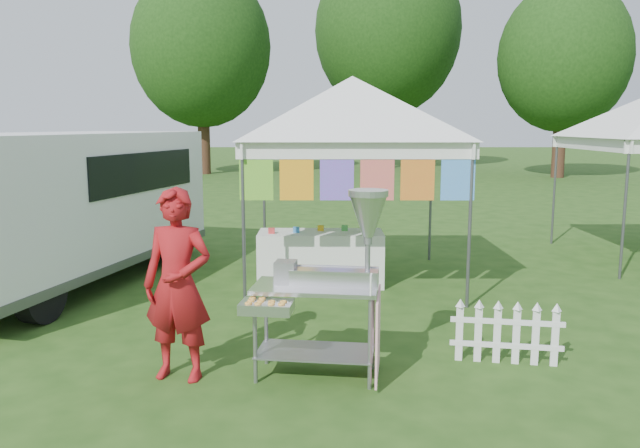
{
  "coord_description": "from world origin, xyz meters",
  "views": [
    {
      "loc": [
        -0.44,
        -5.63,
        2.31
      ],
      "look_at": [
        -0.46,
        1.96,
        1.1
      ],
      "focal_mm": 35.0,
      "sensor_mm": 36.0,
      "label": 1
    }
  ],
  "objects": [
    {
      "name": "ground",
      "position": [
        0.0,
        0.0,
        0.0
      ],
      "size": [
        120.0,
        120.0,
        0.0
      ],
      "primitive_type": "plane",
      "color": "#234714",
      "rests_on": "ground"
    },
    {
      "name": "canopy_main",
      "position": [
        0.0,
        3.49,
        2.99
      ],
      "size": [
        4.24,
        4.24,
        3.45
      ],
      "color": "#59595E",
      "rests_on": "ground"
    },
    {
      "name": "tree_left",
      "position": [
        -6.0,
        24.0,
        5.83
      ],
      "size": [
        6.4,
        6.4,
        9.53
      ],
      "color": "#322112",
      "rests_on": "ground"
    },
    {
      "name": "tree_mid",
      "position": [
        3.0,
        28.0,
        7.14
      ],
      "size": [
        7.6,
        7.6,
        11.52
      ],
      "color": "#322112",
      "rests_on": "ground"
    },
    {
      "name": "tree_right",
      "position": [
        10.0,
        22.0,
        5.18
      ],
      "size": [
        5.6,
        5.6,
        8.42
      ],
      "color": "#322112",
      "rests_on": "ground"
    },
    {
      "name": "donut_cart",
      "position": [
        -0.31,
        -0.15,
        1.02
      ],
      "size": [
        1.33,
        0.83,
        1.74
      ],
      "rotation": [
        0.0,
        0.0,
        -0.13
      ],
      "color": "gray",
      "rests_on": "ground"
    },
    {
      "name": "vendor",
      "position": [
        -1.74,
        -0.16,
        0.88
      ],
      "size": [
        0.71,
        0.54,
        1.76
      ],
      "primitive_type": "imported",
      "rotation": [
        0.0,
        0.0,
        -0.2
      ],
      "color": "maroon",
      "rests_on": "ground"
    },
    {
      "name": "cargo_van",
      "position": [
        -4.19,
        3.41,
        1.18
      ],
      "size": [
        3.32,
        5.63,
        2.19
      ],
      "rotation": [
        0.0,
        0.0,
        -0.24
      ],
      "color": "white",
      "rests_on": "ground"
    },
    {
      "name": "picket_fence",
      "position": [
        1.36,
        0.19,
        0.29
      ],
      "size": [
        1.07,
        0.2,
        0.56
      ],
      "rotation": [
        0.0,
        0.0,
        -0.17
      ],
      "color": "white",
      "rests_on": "ground"
    },
    {
      "name": "display_table",
      "position": [
        -0.45,
        3.25,
        0.39
      ],
      "size": [
        1.8,
        0.7,
        0.78
      ],
      "primitive_type": "cube",
      "color": "white",
      "rests_on": "ground"
    }
  ]
}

